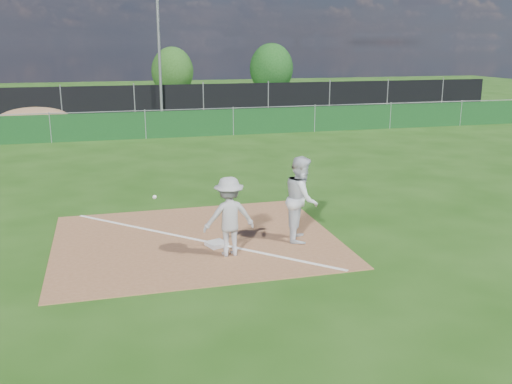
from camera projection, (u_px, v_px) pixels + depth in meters
ground at (157, 160)px, 20.79m from camera, size 90.00×90.00×0.00m
infield_dirt at (196, 240)px, 12.38m from camera, size 6.00×5.00×0.02m
foul_line at (196, 239)px, 12.37m from camera, size 5.01×5.01×0.01m
green_fence at (145, 125)px, 25.31m from camera, size 44.00×0.05×1.20m
dirt_mound at (34, 119)px, 27.33m from camera, size 3.38×2.60×1.17m
black_fence at (135, 101)px, 32.70m from camera, size 46.00×0.04×1.80m
parking_lot at (131, 107)px, 37.60m from camera, size 46.00×9.00×0.01m
light_pole at (159, 45)px, 32.01m from camera, size 0.16×0.16×8.00m
first_base at (217, 244)px, 11.99m from camera, size 0.49×0.49×0.08m
play_at_first at (229, 216)px, 11.31m from camera, size 2.01×0.64×1.61m
runner at (302, 199)px, 12.22m from camera, size 0.95×1.08×1.85m
car_left at (23, 98)px, 35.49m from camera, size 4.93×3.30×1.56m
car_mid at (121, 99)px, 36.43m from camera, size 4.24×2.12×1.34m
car_right at (219, 97)px, 37.81m from camera, size 4.66×2.93×1.26m
tree_mid at (172, 71)px, 44.34m from camera, size 3.25×3.25×3.86m
tree_right at (271, 68)px, 45.90m from camera, size 3.48×3.48×4.13m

